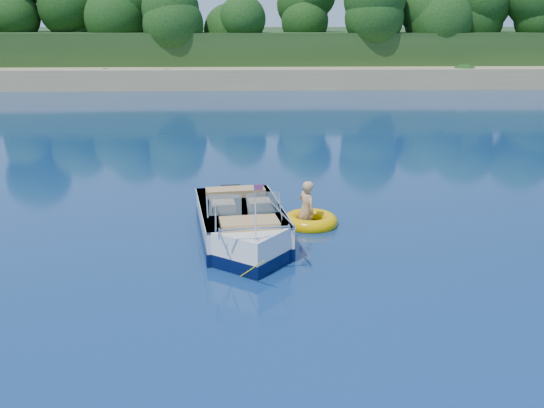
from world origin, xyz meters
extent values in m
plane|color=#092344|center=(0.00, 0.00, 0.00)|extent=(160.00, 160.00, 0.00)
cube|color=#8E7C52|center=(0.00, 38.00, 0.50)|extent=(170.00, 8.00, 2.00)
cube|color=#1C3214|center=(0.00, 65.00, 1.00)|extent=(170.00, 56.00, 6.00)
cylinder|color=black|center=(-18.00, 40.50, 3.10)|extent=(0.44, 0.44, 3.20)
sphere|color=black|center=(-18.00, 40.50, 6.14)|extent=(5.28, 5.28, 5.28)
cylinder|color=black|center=(0.00, 42.00, 3.30)|extent=(0.44, 0.44, 3.60)
cylinder|color=black|center=(20.00, 40.00, 2.80)|extent=(0.44, 0.44, 2.60)
sphere|color=black|center=(20.00, 40.00, 5.27)|extent=(4.29, 4.29, 4.29)
cube|color=white|center=(-2.30, 2.75, 0.28)|extent=(2.30, 3.68, 0.96)
cube|color=white|center=(-2.07, 1.13, 0.28)|extent=(1.81, 1.81, 0.96)
cube|color=black|center=(-2.30, 2.75, 0.15)|extent=(2.33, 3.72, 0.27)
cube|color=black|center=(-2.07, 1.13, 0.15)|extent=(1.85, 1.85, 0.27)
cube|color=#A27F55|center=(-2.34, 3.02, 0.55)|extent=(1.79, 2.61, 0.09)
cube|color=white|center=(-2.30, 2.75, 0.73)|extent=(2.34, 3.69, 0.05)
cube|color=black|center=(-2.57, 4.63, 0.32)|extent=(0.54, 0.39, 0.82)
cube|color=#8C9EA5|center=(-2.62, 2.06, 1.00)|extent=(0.71, 0.24, 0.44)
cube|color=#8C9EA5|center=(-1.80, 2.17, 1.00)|extent=(0.75, 0.43, 0.44)
cube|color=tan|center=(-2.68, 2.47, 0.76)|extent=(0.57, 0.57, 0.37)
cube|color=tan|center=(-1.86, 2.58, 0.76)|extent=(0.57, 0.57, 0.37)
cube|color=tan|center=(-2.43, 3.66, 0.76)|extent=(1.49, 0.70, 0.35)
cube|color=tan|center=(-2.10, 1.30, 0.74)|extent=(1.29, 0.85, 0.31)
cylinder|color=white|center=(-1.97, 0.44, 1.15)|extent=(0.03, 0.03, 0.78)
cube|color=red|center=(-1.88, 2.16, 1.36)|extent=(0.20, 0.04, 0.13)
cube|color=silver|center=(-1.97, 0.39, 0.79)|extent=(0.10, 0.07, 0.05)
cylinder|color=yellow|center=(-2.06, 0.06, 0.32)|extent=(0.48, 0.88, 0.70)
torus|color=#FDB400|center=(-0.59, 3.57, 0.09)|extent=(1.72, 1.72, 0.36)
torus|color=#AE0822|center=(-0.59, 3.57, 0.11)|extent=(1.41, 1.41, 0.12)
imported|color=tan|center=(-0.70, 3.58, 0.00)|extent=(0.76, 0.90, 1.63)
camera|label=1|loc=(-2.08, -10.65, 4.84)|focal=40.00mm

